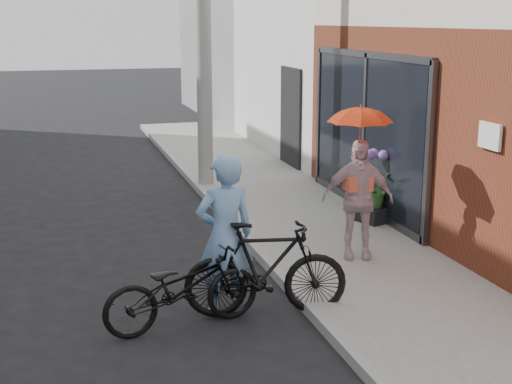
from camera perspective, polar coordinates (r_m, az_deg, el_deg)
name	(u,v)px	position (r m, az deg, el deg)	size (l,w,h in m)	color
ground	(225,324)	(7.60, -2.47, -10.51)	(80.00, 80.00, 0.00)	black
sidewalk	(338,245)	(9.98, 6.57, -4.22)	(2.20, 24.00, 0.12)	gray
curb	(258,252)	(9.61, 0.14, -4.84)	(0.12, 24.00, 0.12)	#9E9E99
plaster_building	(427,2)	(18.05, 13.53, 14.55)	(8.00, 6.00, 7.00)	white
east_building_far	(321,7)	(24.39, 5.20, 14.54)	(8.00, 8.00, 7.00)	gray
officer	(225,235)	(7.58, -2.49, -3.49)	(0.64, 0.42, 1.75)	#7BA9DB
bike_left	(182,288)	(7.38, -5.93, -7.62)	(0.58, 1.67, 0.88)	black
bike_right	(266,269)	(7.61, 0.80, -6.19)	(0.49, 1.75, 1.05)	black
kimono_woman	(357,199)	(9.12, 8.11, -0.55)	(0.90, 0.38, 1.54)	beige
parasol	(360,112)	(8.92, 8.35, 6.38)	(0.77, 0.77, 0.68)	#F44A1C
planter	(374,214)	(10.94, 9.44, -1.77)	(0.43, 0.43, 0.23)	black
potted_plant	(375,189)	(10.84, 9.53, 0.26)	(0.51, 0.45, 0.57)	#376B2B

